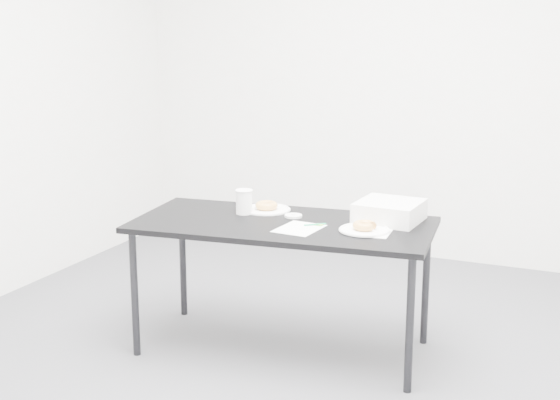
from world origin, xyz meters
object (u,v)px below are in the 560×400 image
at_px(scorecard, 299,228).
at_px(pen, 315,224).
at_px(plate_far, 267,210).
at_px(plate_near, 364,230).
at_px(donut_near, 365,226).
at_px(coffee_cup, 244,202).
at_px(bakery_box, 390,211).
at_px(donut_far, 267,205).
at_px(table, 283,232).

bearing_deg(scorecard, pen, 64.65).
relative_size(pen, plate_far, 0.44).
relative_size(plate_near, donut_near, 2.13).
distance_m(pen, donut_near, 0.26).
distance_m(scorecard, plate_near, 0.32).
bearing_deg(pen, coffee_cup, 131.89).
relative_size(donut_near, plate_far, 0.45).
bearing_deg(plate_far, coffee_cup, -123.72).
bearing_deg(bakery_box, scorecard, -135.33).
relative_size(scorecard, plate_far, 0.95).
bearing_deg(donut_near, scorecard, -165.13).
xyz_separation_m(donut_far, coffee_cup, (-0.08, -0.12, 0.04)).
relative_size(table, coffee_cup, 12.16).
xyz_separation_m(table, bakery_box, (0.49, 0.24, 0.10)).
xyz_separation_m(donut_near, bakery_box, (0.06, 0.24, 0.02)).
distance_m(scorecard, donut_near, 0.32).
bearing_deg(donut_near, bakery_box, 77.18).
distance_m(table, bakery_box, 0.56).
height_order(table, plate_far, plate_far).
bearing_deg(coffee_cup, plate_near, -6.62).
bearing_deg(plate_near, scorecard, -165.13).
bearing_deg(donut_far, pen, -28.39).
relative_size(plate_far, coffee_cup, 1.98).
distance_m(plate_near, donut_far, 0.65).
distance_m(plate_far, bakery_box, 0.68).
bearing_deg(plate_far, donut_far, 0.00).
bearing_deg(coffee_cup, donut_near, -6.62).
bearing_deg(donut_far, plate_near, -17.66).
relative_size(scorecard, donut_far, 2.03).
xyz_separation_m(coffee_cup, bakery_box, (0.75, 0.16, -0.01)).
bearing_deg(scorecard, table, 151.21).
bearing_deg(bakery_box, donut_far, -173.04).
xyz_separation_m(plate_far, donut_far, (0.00, 0.00, 0.02)).
relative_size(table, scorecard, 6.44).
bearing_deg(scorecard, donut_near, 19.81).
distance_m(table, donut_near, 0.44).
relative_size(coffee_cup, bakery_box, 0.42).
bearing_deg(pen, scorecard, -158.35).
xyz_separation_m(plate_near, donut_far, (-0.62, 0.20, 0.02)).
height_order(plate_near, donut_far, donut_far).
xyz_separation_m(donut_near, plate_far, (-0.62, 0.20, -0.03)).
height_order(pen, donut_near, donut_near).
xyz_separation_m(plate_near, donut_near, (0.00, 0.00, 0.02)).
relative_size(plate_near, plate_far, 0.97).
distance_m(plate_near, bakery_box, 0.25).
height_order(scorecard, plate_near, plate_near).
relative_size(scorecard, coffee_cup, 1.89).
bearing_deg(donut_far, bakery_box, 3.83).
bearing_deg(donut_near, plate_near, 0.00).
xyz_separation_m(scorecard, donut_near, (0.31, 0.08, 0.03)).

